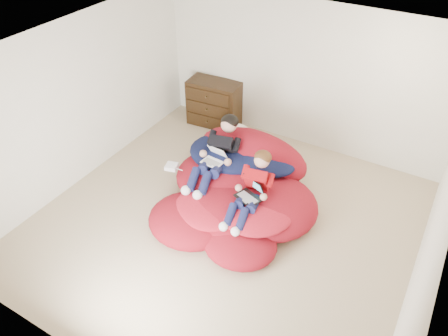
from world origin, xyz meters
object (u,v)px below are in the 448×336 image
older_boy (218,150)px  laptop_white (214,158)px  younger_boy (253,186)px  beanbag_pile (238,189)px  dresser (214,103)px  laptop_black (251,192)px

older_boy → laptop_white: older_boy is taller
younger_boy → laptop_white: (-0.79, 0.30, -0.00)m
beanbag_pile → older_boy: 0.64m
beanbag_pile → older_boy: (-0.44, 0.18, 0.44)m
dresser → beanbag_pile: bearing=-50.2°
dresser → laptop_white: size_ratio=2.95×
dresser → laptop_black: size_ratio=2.28×
laptop_black → younger_boy: bearing=90.0°
younger_boy → laptop_black: younger_boy is taller
older_boy → younger_boy: (0.79, -0.40, -0.06)m
older_boy → laptop_white: size_ratio=3.75×
beanbag_pile → laptop_black: bearing=-38.9°
older_boy → beanbag_pile: bearing=-22.2°
dresser → younger_boy: size_ratio=0.92×
dresser → laptop_white: dresser is taller
beanbag_pile → dresser: bearing=129.8°
older_boy → younger_boy: bearing=-27.2°
dresser → older_boy: 1.93m
laptop_white → laptop_black: 0.87m
older_boy → laptop_white: 0.13m
laptop_white → laptop_black: bearing=-24.3°
laptop_white → dresser: bearing=121.5°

